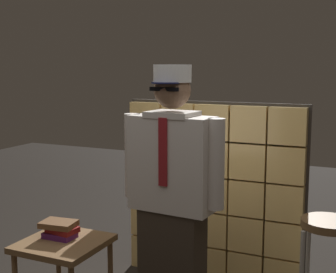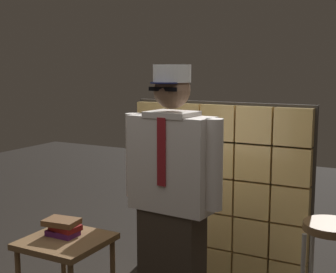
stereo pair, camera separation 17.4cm
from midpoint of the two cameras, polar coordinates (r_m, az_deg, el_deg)
glass_block_wall at (r=3.76m, az=7.40°, el=-6.97°), size 1.45×0.10×1.45m
standing_person at (r=2.94m, az=2.17°, el=-7.48°), size 0.68×0.30×1.71m
bar_stool at (r=3.19m, az=20.47°, el=-13.01°), size 0.34×0.34×0.75m
side_table at (r=3.29m, az=-10.67°, el=-13.25°), size 0.52×0.52×0.57m
book_stack at (r=3.30m, az=-11.05°, el=-10.66°), size 0.25×0.19×0.11m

